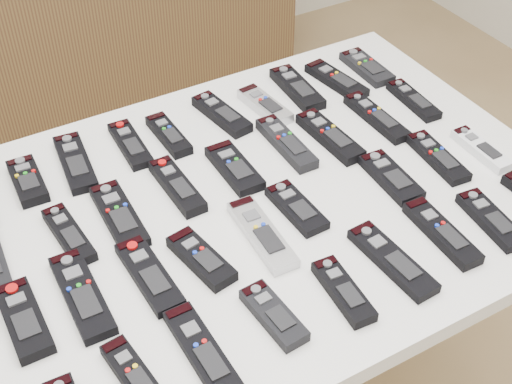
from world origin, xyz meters
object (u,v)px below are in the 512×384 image
remote_6 (265,106)px  remote_8 (336,80)px  remote_25 (391,177)px  remote_11 (69,235)px  remote_13 (177,186)px  remote_26 (438,157)px  remote_12 (119,216)px  remote_19 (24,320)px  remote_5 (222,114)px  remote_27 (481,149)px  remote_34 (442,233)px  remote_31 (274,315)px  remote_32 (343,291)px  remote_3 (130,144)px  remote_21 (149,275)px  remote_2 (75,163)px  remote_30 (203,353)px  remote_9 (367,67)px  remote_4 (169,135)px  table (256,220)px  remote_17 (376,117)px  remote_29 (135,377)px  remote_33 (392,260)px  remote_18 (413,100)px  remote_20 (82,295)px  remote_35 (491,220)px  sideboard (128,17)px  remote_14 (234,168)px  remote_24 (297,208)px  remote_7 (297,88)px  remote_16 (330,136)px  remote_23 (262,234)px

remote_6 → remote_8: size_ratio=0.88×
remote_25 → remote_11: bearing=167.9°
remote_13 → remote_26: (0.53, -0.19, -0.00)m
remote_12 → remote_19: 0.29m
remote_5 → remote_27: bearing=-51.1°
remote_34 → remote_31: bearing=-176.2°
remote_31 → remote_32: same height
remote_11 → remote_12: 0.10m
remote_3 → remote_21: size_ratio=0.90×
remote_2 → remote_30: size_ratio=0.94×
remote_9 → remote_27: bearing=-87.0°
remote_4 → table: bearing=-77.0°
remote_8 → remote_26: same height
remote_17 → remote_19: remote_19 is taller
remote_19 → remote_6: bearing=27.5°
remote_19 → remote_34: 0.78m
remote_17 → remote_30: 0.75m
remote_29 → remote_34: (0.63, 0.01, 0.00)m
remote_33 → remote_34: size_ratio=1.07×
remote_17 → remote_21: remote_17 is taller
remote_11 → remote_18: remote_11 is taller
remote_20 → remote_34: 0.68m
remote_3 → remote_35: (0.52, -0.57, 0.00)m
sideboard → remote_2: remote_2 is taller
remote_9 → remote_25: bearing=-118.9°
sideboard → remote_4: size_ratio=8.86×
remote_12 → remote_14: size_ratio=1.18×
remote_2 → remote_9: same height
remote_35 → remote_32: bearing=-172.9°
remote_17 → remote_11: bearing=-179.4°
remote_30 → remote_34: remote_34 is taller
remote_17 → remote_9: bearing=58.5°
remote_35 → remote_20: bearing=170.1°
remote_24 → remote_33: bearing=-71.6°
remote_7 → remote_14: (-0.28, -0.19, -0.00)m
remote_17 → remote_25: same height
remote_16 → remote_30: 0.63m
remote_24 → remote_20: bearing=178.7°
remote_23 → remote_20: bearing=178.5°
remote_13 → remote_23: size_ratio=0.89×
remote_2 → remote_35: bearing=-35.3°
remote_13 → remote_34: size_ratio=0.96×
remote_23 → remote_35: bearing=-22.0°
remote_30 → remote_35: remote_35 is taller
remote_11 → remote_16: bearing=-3.3°
remote_6 → remote_7: size_ratio=0.86×
remote_2 → remote_33: 0.70m
remote_14 → remote_34: (0.25, -0.37, 0.00)m
remote_33 → remote_30: bearing=178.1°
table → remote_19: remote_19 is taller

